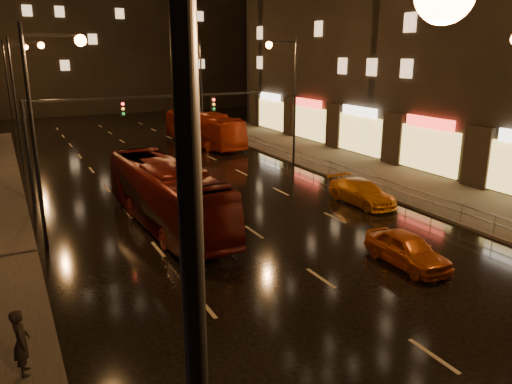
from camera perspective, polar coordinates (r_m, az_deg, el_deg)
ground at (r=34.20m, az=-7.81°, el=0.64°), size 140.00×140.00×0.00m
sidewalk_right at (r=36.78m, az=15.22°, el=1.42°), size 7.00×70.00×0.15m
traffic_signal at (r=32.02m, az=-16.77°, el=7.74°), size 15.31×0.32×6.20m
streetlight_left at (r=4.43m, az=1.82°, el=-17.15°), size 2.64×0.50×10.00m
railing_right at (r=36.83m, az=8.36°, el=3.14°), size 0.05×56.00×1.00m
bus_red at (r=26.34m, az=-10.19°, el=-0.25°), size 3.34×12.23×3.38m
bus_curb at (r=48.81m, az=-6.00°, el=7.15°), size 4.18×11.78×3.21m
taxi_near at (r=22.33m, az=16.88°, el=-6.29°), size 1.79×4.23×1.43m
taxi_far at (r=30.54m, az=12.02°, el=-0.04°), size 2.11×4.90×1.40m
pedestrian_a at (r=15.72m, az=-25.25°, el=-15.26°), size 0.47×0.72×1.96m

